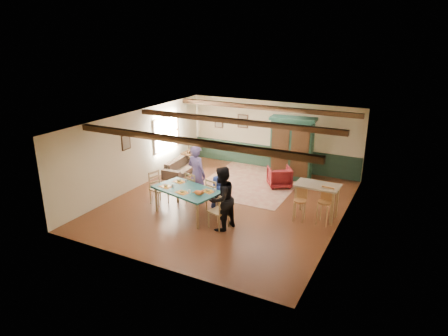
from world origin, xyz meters
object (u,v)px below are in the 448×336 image
at_px(counter_table, 316,201).
at_px(end_table, 189,160).
at_px(cat, 198,192).
at_px(dining_chair_far_left, 195,188).
at_px(armoire, 292,149).
at_px(bar_stool_left, 300,205).
at_px(bar_stool_right, 324,206).
at_px(person_man, 197,174).
at_px(armchair, 279,177).
at_px(person_woman, 222,199).
at_px(table_lamp, 189,146).
at_px(sofa, 181,167).
at_px(dining_chair_far_right, 216,195).
at_px(dining_chair_end_left, 159,188).
at_px(dining_chair_end_right, 219,210).
at_px(person_child, 217,193).
at_px(dining_table, 187,202).

bearing_deg(counter_table, end_table, 158.45).
bearing_deg(cat, counter_table, 45.80).
height_order(dining_chair_far_left, armoire, armoire).
height_order(bar_stool_left, bar_stool_right, bar_stool_right).
height_order(person_man, cat, person_man).
relative_size(cat, bar_stool_left, 0.39).
distance_m(armchair, end_table, 4.03).
bearing_deg(person_man, end_table, -40.20).
relative_size(dining_chair_far_left, person_woman, 0.58).
height_order(cat, table_lamp, table_lamp).
xyz_separation_m(person_man, sofa, (-1.96, 2.11, -0.68)).
xyz_separation_m(dining_chair_far_right, table_lamp, (-2.96, 3.21, 0.35)).
height_order(dining_chair_end_left, bar_stool_left, dining_chair_end_left).
xyz_separation_m(dining_chair_far_right, counter_table, (2.86, 0.91, -0.00)).
relative_size(dining_chair_end_right, bar_stool_right, 0.96).
xyz_separation_m(person_man, person_woman, (1.55, -1.28, -0.04)).
bearing_deg(sofa, person_woman, -138.60).
bearing_deg(dining_chair_end_left, table_lamp, 31.04).
bearing_deg(person_child, dining_chair_end_right, 133.15).
xyz_separation_m(table_lamp, counter_table, (5.82, -2.30, -0.36)).
xyz_separation_m(dining_chair_far_left, dining_chair_end_right, (1.47, -1.17, 0.00)).
bearing_deg(dining_chair_far_left, person_woman, 156.43).
distance_m(person_child, counter_table, 2.96).
distance_m(cat, table_lamp, 5.04).
relative_size(cat, armchair, 0.50).
distance_m(dining_chair_far_right, counter_table, 3.00).
distance_m(person_child, bar_stool_right, 3.19).
bearing_deg(dining_chair_far_left, armchair, -112.65).
height_order(dining_chair_end_right, sofa, dining_chair_end_right).
bearing_deg(end_table, bar_stool_right, -23.14).
height_order(person_man, person_woman, person_man).
bearing_deg(dining_chair_end_right, counter_table, 143.58).
bearing_deg(dining_chair_far_right, dining_chair_end_left, 24.92).
relative_size(end_table, bar_stool_right, 0.55).
relative_size(dining_table, dining_chair_end_right, 1.89).
height_order(armchair, counter_table, counter_table).
height_order(dining_chair_end_right, table_lamp, table_lamp).
bearing_deg(armchair, counter_table, 100.80).
distance_m(dining_table, person_child, 0.99).
bearing_deg(person_man, person_child, -180.00).
distance_m(dining_chair_end_right, cat, 0.78).
height_order(person_child, sofa, person_child).
relative_size(dining_chair_far_right, bar_stool_left, 1.04).
bearing_deg(table_lamp, dining_chair_far_right, -47.34).
bearing_deg(end_table, dining_chair_far_left, -54.98).
distance_m(dining_chair_end_left, armchair, 4.29).
bearing_deg(dining_chair_end_left, person_child, -62.70).
relative_size(person_man, table_lamp, 3.45).
bearing_deg(counter_table, table_lamp, 158.45).
xyz_separation_m(armoire, armchair, (-0.09, -0.98, -0.80)).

